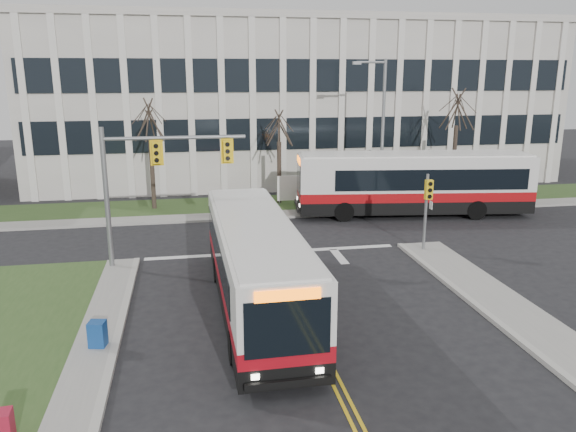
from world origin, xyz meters
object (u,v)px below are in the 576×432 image
(bus_main, at_px, (256,267))
(newspaper_box_red, at_px, (1,430))
(newspaper_box_blue, at_px, (98,336))
(directory_sign, at_px, (289,189))
(streetlight, at_px, (380,126))
(bus_cross, at_px, (413,185))

(bus_main, relative_size, newspaper_box_red, 12.70)
(newspaper_box_blue, bearing_deg, directory_sign, 73.67)
(streetlight, height_order, newspaper_box_blue, streetlight)
(streetlight, relative_size, bus_cross, 0.67)
(newspaper_box_blue, bearing_deg, streetlight, 59.41)
(directory_sign, distance_m, bus_main, 16.29)
(directory_sign, xyz_separation_m, newspaper_box_blue, (-9.30, -18.03, -0.70))
(bus_main, height_order, newspaper_box_blue, bus_main)
(newspaper_box_blue, distance_m, newspaper_box_red, 4.78)
(bus_main, bearing_deg, newspaper_box_red, -135.28)
(newspaper_box_blue, bearing_deg, bus_main, 34.40)
(newspaper_box_red, bearing_deg, directory_sign, 61.14)
(streetlight, height_order, bus_main, streetlight)
(bus_main, relative_size, bus_cross, 0.87)
(streetlight, distance_m, directory_sign, 6.96)
(bus_cross, distance_m, newspaper_box_blue, 21.87)
(newspaper_box_blue, xyz_separation_m, newspaper_box_red, (-1.47, -4.55, 0.00))
(newspaper_box_red, bearing_deg, bus_main, 42.15)
(directory_sign, height_order, bus_main, bus_main)
(bus_main, distance_m, newspaper_box_red, 9.63)
(streetlight, xyz_separation_m, directory_sign, (-5.53, 1.30, -4.02))
(directory_sign, bearing_deg, newspaper_box_blue, -117.28)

